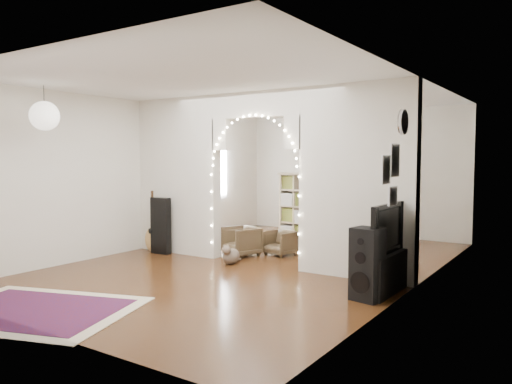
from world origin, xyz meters
The scene contains 25 objects.
floor centered at (0.00, 0.00, 0.00)m, with size 7.50×7.50×0.00m, color black.
ceiling centered at (0.00, 0.00, 2.70)m, with size 5.00×7.50×0.02m, color white.
wall_back centered at (0.00, 3.75, 1.35)m, with size 5.00×0.02×2.70m, color silver.
wall_front centered at (0.00, -3.75, 1.35)m, with size 5.00×0.02×2.70m, color silver.
wall_left centered at (-2.50, 0.00, 1.35)m, with size 0.02×7.50×2.70m, color silver.
wall_right centered at (2.50, 0.00, 1.35)m, with size 0.02×7.50×2.70m, color silver.
divider_wall centered at (0.00, 0.00, 1.42)m, with size 5.00×0.20×2.70m.
fairy_lights centered at (0.00, -0.13, 1.55)m, with size 1.64×0.04×1.60m, color #FFEABF, non-canonical shape.
window centered at (-2.47, 1.80, 1.50)m, with size 0.04×1.20×1.40m, color white.
wall_clock centered at (2.48, -0.60, 2.10)m, with size 0.31×0.31×0.03m, color white.
picture_frames centered at (2.48, -1.00, 1.50)m, with size 0.02×0.50×0.70m, color white, non-canonical shape.
paper_lantern centered at (-1.90, -2.40, 2.25)m, with size 0.40×0.40×0.40m, color white.
ceiling_fan centered at (0.00, 2.00, 2.40)m, with size 1.10×1.10×0.30m, color gold, non-canonical shape.
area_rug centered at (-0.68, -3.40, 0.01)m, with size 2.11×1.59×0.02m, color maroon.
guitar_case centered at (-1.85, -0.25, 0.49)m, with size 0.38×0.13×0.98m, color black.
acoustic_guitar centered at (-2.05, -0.25, 0.41)m, with size 0.39×0.25×0.93m.
tabby_cat centered at (-0.32, -0.27, 0.14)m, with size 0.26×0.52×0.34m.
floor_speaker centered at (2.20, -0.98, 0.43)m, with size 0.38×0.35×0.86m.
media_console centered at (2.20, -0.54, 0.25)m, with size 0.40×1.00×0.50m, color black.
tv centered at (2.20, -0.54, 0.81)m, with size 1.07×0.14×0.62m, color black.
bookcase centered at (-0.28, 2.40, 0.69)m, with size 1.33×0.34×1.37m, color tan.
dining_table centered at (0.40, 3.27, 0.68)m, with size 1.34×1.02×0.76m.
flower_vase centered at (0.40, 3.27, 0.85)m, with size 0.18×0.18×0.19m, color silver.
dining_chair_left centered at (-0.58, 0.38, 0.25)m, with size 0.54×0.55×0.50m, color #483824.
dining_chair_right centered at (-0.04, 0.78, 0.21)m, with size 0.46×0.47×0.43m, color #483824.
Camera 1 is at (4.32, -6.51, 1.69)m, focal length 35.00 mm.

